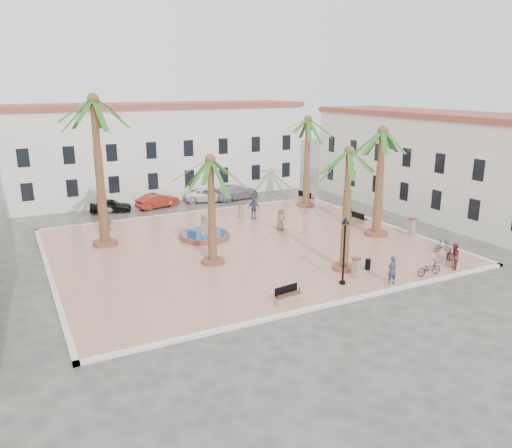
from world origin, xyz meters
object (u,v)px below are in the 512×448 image
object	(u,v)px
lamppost_e	(348,184)
bicycle_b	(442,245)
bench_s	(288,297)
car_silver	(235,192)
palm_s	(349,165)
litter_bin	(368,264)
bollard_e	(412,226)
cyclist_a	(392,270)
fountain	(204,235)
bench_ne	(306,199)
palm_sw	(211,172)
pedestrian_fountain_a	(281,219)
bench_e	(359,220)
pedestrian_fountain_b	(254,208)
car_black	(111,206)
car_red	(158,201)
cyclist_b	(454,257)
lamppost_s	(345,239)
palm_nw	(94,115)
bollard_se	(356,267)
bollard_n	(241,210)
palm_ne	(308,129)
car_white	(209,195)
pedestrian_east	(348,216)
bicycle_a	(429,268)
palm_e	(382,144)
pedestrian_north	(110,219)

from	to	relation	value
lamppost_e	bicycle_b	distance (m)	10.53
bench_s	car_silver	world-z (taller)	car_silver
palm_s	litter_bin	xyz separation A→B (m)	(1.28, -0.75, -6.22)
bollard_e	cyclist_a	xyz separation A→B (m)	(-7.93, -6.70, 0.11)
fountain	bench_ne	xyz separation A→B (m)	(13.39, 6.81, 0.02)
palm_sw	pedestrian_fountain_a	bearing A→B (deg)	30.84
bench_e	cyclist_a	size ratio (longest dim) A/B	1.07
bench_ne	car_silver	distance (m)	7.28
pedestrian_fountain_b	car_black	bearing A→B (deg)	146.52
car_red	cyclist_b	bearing A→B (deg)	-170.99
palm_s	bicycle_b	xyz separation A→B (m)	(8.07, -0.35, -6.11)
lamppost_s	palm_nw	bearing A→B (deg)	128.07
palm_sw	bench_s	size ratio (longest dim) A/B	4.29
palm_nw	pedestrian_fountain_b	distance (m)	15.27
litter_bin	palm_sw	bearing A→B (deg)	145.81
bench_e	bollard_se	bearing A→B (deg)	135.51
bollard_se	bicycle_b	distance (m)	8.38
bench_e	bollard_n	size ratio (longest dim) A/B	1.36
litter_bin	car_red	world-z (taller)	car_red
bicycle_b	lamppost_s	bearing A→B (deg)	98.92
bench_e	pedestrian_fountain_b	world-z (taller)	pedestrian_fountain_b
palm_ne	pedestrian_fountain_a	world-z (taller)	palm_ne
car_white	pedestrian_east	bearing A→B (deg)	-138.71
bench_e	bollard_se	xyz separation A→B (m)	(-7.87, -9.72, 0.38)
bicycle_b	car_white	distance (m)	23.85
bollard_se	car_black	bearing A→B (deg)	112.59
bench_e	lamppost_s	world-z (taller)	lamppost_s
bollard_se	pedestrian_fountain_a	size ratio (longest dim) A/B	0.69
lamppost_s	bicycle_a	bearing A→B (deg)	-13.26
pedestrian_fountain_a	pedestrian_east	distance (m)	5.65
bench_ne	palm_e	bearing A→B (deg)	162.66
lamppost_e	cyclist_a	distance (m)	14.82
palm_sw	bench_e	distance (m)	15.95
palm_ne	car_white	bearing A→B (deg)	137.37
pedestrian_north	car_white	size ratio (longest dim) A/B	0.36
lamppost_e	car_silver	xyz separation A→B (m)	(-5.09, 11.83, -2.42)
bench_s	car_silver	xyz separation A→B (m)	(8.10, 24.27, 0.36)
bollard_n	car_black	bearing A→B (deg)	141.98
bench_s	car_silver	distance (m)	25.59
palm_e	bollard_n	xyz separation A→B (m)	(-7.02, 9.45, -6.26)
palm_ne	pedestrian_east	world-z (taller)	palm_ne
bollard_se	bench_e	bearing A→B (deg)	51.01
litter_bin	pedestrian_east	bearing A→B (deg)	59.98
palm_nw	palm_s	size ratio (longest dim) A/B	1.38
cyclist_b	car_black	xyz separation A→B (m)	(-15.97, 24.99, -0.36)
fountain	car_black	bearing A→B (deg)	111.30
palm_nw	palm_sw	bearing A→B (deg)	-52.29
litter_bin	pedestrian_north	bearing A→B (deg)	127.37
lamppost_s	bollard_e	size ratio (longest dim) A/B	2.83
fountain	pedestrian_north	xyz separation A→B (m)	(-5.87, 5.52, 0.63)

